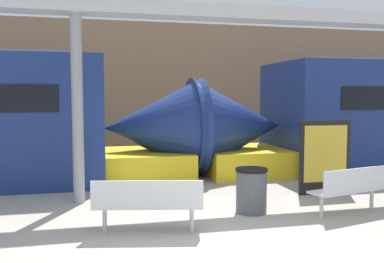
{
  "coord_description": "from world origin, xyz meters",
  "views": [
    {
      "loc": [
        -1.59,
        -5.63,
        2.12
      ],
      "look_at": [
        0.46,
        3.07,
        1.4
      ],
      "focal_mm": 40.0,
      "sensor_mm": 36.0,
      "label": 1
    }
  ],
  "objects": [
    {
      "name": "bench_near",
      "position": [
        -0.77,
        0.86,
        0.51
      ],
      "size": [
        1.76,
        0.77,
        0.86
      ],
      "rotation": [
        0.0,
        0.0,
        -0.2
      ],
      "color": "silver",
      "rests_on": "ground_plane"
    },
    {
      "name": "canopy_beam",
      "position": [
        -1.86,
        3.14,
        3.89
      ],
      "size": [
        28.0,
        0.6,
        0.28
      ],
      "primitive_type": "cube",
      "color": "#B7B7BC",
      "rests_on": "support_column_near"
    },
    {
      "name": "trash_bin",
      "position": [
        1.24,
        1.63,
        0.42
      ],
      "size": [
        0.59,
        0.59,
        0.83
      ],
      "color": "#4C4F54",
      "rests_on": "ground_plane"
    },
    {
      "name": "ground_plane",
      "position": [
        0.0,
        0.0,
        0.0
      ],
      "size": [
        60.0,
        60.0,
        0.0
      ],
      "primitive_type": "plane",
      "color": "#A8A093"
    },
    {
      "name": "bench_far",
      "position": [
        2.98,
        1.13,
        0.51
      ],
      "size": [
        1.66,
        0.83,
        0.86
      ],
      "rotation": [
        0.0,
        0.0,
        0.26
      ],
      "color": "silver",
      "rests_on": "ground_plane"
    },
    {
      "name": "poster_board",
      "position": [
        3.36,
        2.71,
        0.82
      ],
      "size": [
        1.2,
        0.07,
        1.62
      ],
      "color": "black",
      "rests_on": "ground_plane"
    },
    {
      "name": "station_wall",
      "position": [
        0.0,
        10.96,
        2.5
      ],
      "size": [
        56.0,
        0.2,
        5.0
      ],
      "primitive_type": "cube",
      "color": "#937051",
      "rests_on": "ground_plane"
    },
    {
      "name": "support_column_near",
      "position": [
        -1.86,
        3.14,
        1.87
      ],
      "size": [
        0.22,
        0.22,
        3.75
      ],
      "primitive_type": "cylinder",
      "color": "gray",
      "rests_on": "ground_plane"
    }
  ]
}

